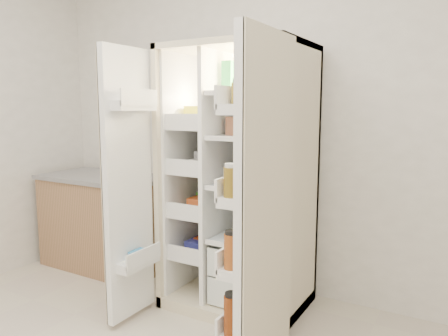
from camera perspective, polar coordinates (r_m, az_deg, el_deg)
The scene contains 5 objects.
wall_back at distance 3.23m, azimuth 5.70°, elevation 7.39°, with size 4.00×0.02×2.70m, color white.
refrigerator at distance 2.99m, azimuth 2.71°, elevation -4.34°, with size 0.92×0.70×1.80m.
freezer_door at distance 2.77m, azimuth -12.73°, elevation -2.44°, with size 0.15×0.40×1.72m.
fridge_door at distance 2.15m, azimuth 5.14°, elevation -5.87°, with size 0.17×0.58×1.72m.
kitchen_counter at distance 3.87m, azimuth -15.65°, elevation -6.87°, with size 1.12×0.59×0.81m.
Camera 1 is at (1.34, -0.93, 1.39)m, focal length 34.00 mm.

